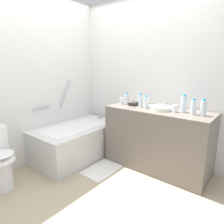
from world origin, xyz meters
The scene contains 17 objects.
ground_plane centered at (0.00, 0.00, 0.00)m, with size 3.61×3.61×0.00m, color tan.
wall_back_tiled centered at (0.00, 1.25, 1.27)m, with size 3.01×0.10×2.54m, color silver.
wall_right_mirror centered at (1.35, 0.00, 1.27)m, with size 0.10×2.79×2.54m, color silver.
bathtub centered at (0.53, 0.80, 0.28)m, with size 1.41×0.79×1.22m.
vanity_counter centered at (1.00, -0.38, 0.44)m, with size 0.60×1.45×0.88m, color #6B6056.
sink_basin centered at (0.97, -0.42, 0.91)m, with size 0.29×0.29×0.05m, color white.
sink_faucet centered at (1.14, -0.42, 0.91)m, with size 0.13×0.15×0.08m.
water_bottle_0 centered at (0.98, -0.85, 0.97)m, with size 0.07×0.07×0.20m.
water_bottle_1 centered at (1.00, 0.16, 0.96)m, with size 0.07×0.07×0.18m.
water_bottle_2 centered at (0.99, -0.96, 0.97)m, with size 0.07×0.07×0.20m.
water_bottle_3 centered at (0.98, -0.10, 0.97)m, with size 0.06×0.06×0.20m.
water_bottle_4 centered at (1.03, -0.71, 0.99)m, with size 0.07×0.07×0.23m.
water_bottle_5 centered at (0.96, -0.20, 0.96)m, with size 0.07×0.07×0.18m.
drinking_glass_0 centered at (0.97, -0.62, 0.92)m, with size 0.07×0.07×0.09m, color white.
drinking_glass_1 centered at (0.99, 0.25, 0.93)m, with size 0.06×0.06×0.10m, color white.
amenity_basket centered at (1.00, 0.03, 0.90)m, with size 0.14×0.10×0.05m, color #2D2823.
bath_mat centered at (0.42, 0.18, 0.01)m, with size 0.55×0.38×0.01m, color white.
Camera 1 is at (-1.50, -1.55, 1.47)m, focal length 31.71 mm.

